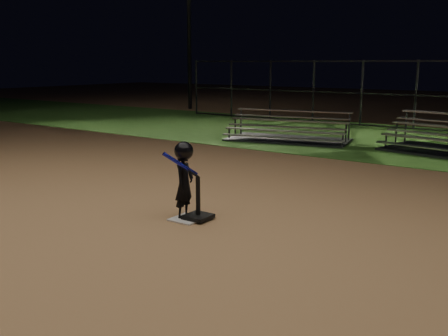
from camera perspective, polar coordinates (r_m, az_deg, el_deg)
ground at (r=7.85m, az=-4.22°, el=-5.89°), size 80.00×80.00×0.00m
grass_strip at (r=16.64m, az=18.10°, el=3.06°), size 60.00×8.00×0.01m
home_plate at (r=7.84m, az=-4.22°, el=-5.80°), size 0.45×0.45×0.02m
batting_tee at (r=7.79m, az=-2.95°, el=-4.95°), size 0.38×0.38×0.66m
child_batter at (r=7.77m, az=-4.55°, el=-1.13°), size 0.44×0.60×1.21m
bleacher_left at (r=15.77m, az=7.27°, el=3.77°), size 4.00×2.53×0.91m
backstop_fence at (r=19.40m, az=20.99°, el=7.74°), size 20.08×0.08×2.50m
light_pole_left at (r=26.76m, az=-4.10°, el=17.35°), size 0.90×0.53×8.30m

